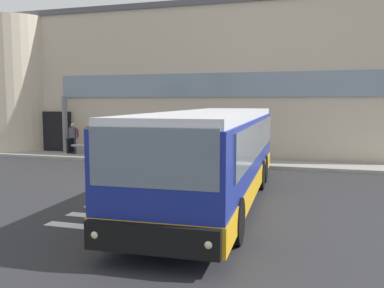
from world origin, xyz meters
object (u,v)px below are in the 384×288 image
bus_main_foreground (213,158)px  entry_support_column (65,125)px  passenger_near_column (74,136)px  passenger_by_doorway (88,137)px

bus_main_foreground → entry_support_column: bearing=142.2°
bus_main_foreground → passenger_near_column: (-9.65, 7.66, -0.22)m
bus_main_foreground → passenger_by_doorway: size_ratio=6.55×
bus_main_foreground → passenger_by_doorway: bearing=138.9°
bus_main_foreground → passenger_near_column: bearing=141.5°
entry_support_column → passenger_by_doorway: bearing=-14.8°
entry_support_column → passenger_by_doorway: 1.84m
entry_support_column → bus_main_foreground: bearing=-37.8°
passenger_near_column → passenger_by_doorway: same height
entry_support_column → passenger_by_doorway: size_ratio=1.85×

